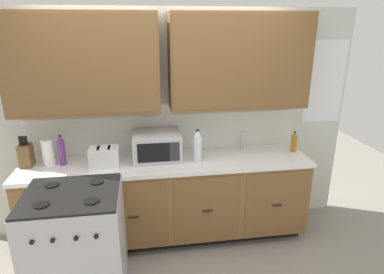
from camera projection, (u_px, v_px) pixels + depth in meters
name	position (u px, v px, depth m)	size (l,w,h in m)	color
ground_plane	(172.00, 254.00, 3.34)	(8.00, 8.00, 0.00)	gray
wall_unit	(164.00, 86.00, 3.28)	(4.06, 0.40, 2.37)	silver
counter_run	(169.00, 199.00, 3.47)	(2.89, 0.64, 0.90)	black
stove_range	(77.00, 243.00, 2.76)	(0.76, 0.68, 0.95)	#B7B7BC
microwave	(157.00, 146.00, 3.33)	(0.48, 0.37, 0.28)	#B7B7BC
toaster	(104.00, 157.00, 3.17)	(0.28, 0.18, 0.19)	white
knife_block	(26.00, 155.00, 3.17)	(0.11, 0.14, 0.31)	brown
sink_faucet	(242.00, 140.00, 3.61)	(0.02, 0.02, 0.20)	#B2B5BA
paper_towel_roll	(48.00, 152.00, 3.20)	(0.12, 0.12, 0.26)	white
bottle_clear	(198.00, 146.00, 3.27)	(0.08, 0.08, 0.33)	silver
bottle_violet	(62.00, 150.00, 3.19)	(0.07, 0.07, 0.31)	#663384
bottle_amber	(294.00, 142.00, 3.54)	(0.06, 0.06, 0.22)	#9E6619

